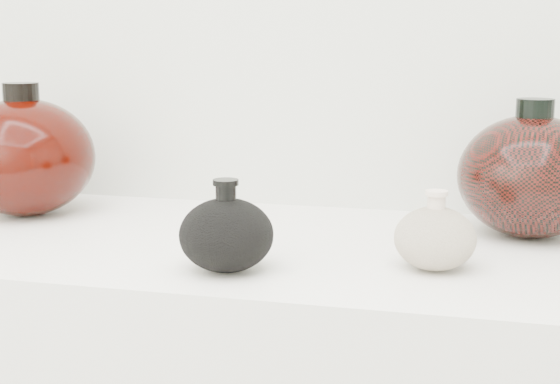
% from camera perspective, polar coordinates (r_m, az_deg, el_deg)
% --- Properties ---
extents(black_gourd_vase, '(0.15, 0.15, 0.11)m').
position_cam_1_polar(black_gourd_vase, '(0.96, -3.94, -3.09)').
color(black_gourd_vase, black).
rests_on(black_gourd_vase, display_counter).
extents(cream_gourd_vase, '(0.10, 0.10, 0.10)m').
position_cam_1_polar(cream_gourd_vase, '(0.99, 11.27, -3.30)').
color(cream_gourd_vase, beige).
rests_on(cream_gourd_vase, display_counter).
extents(left_round_pot, '(0.29, 0.29, 0.21)m').
position_cam_1_polar(left_round_pot, '(1.33, -18.15, 2.49)').
color(left_round_pot, black).
rests_on(left_round_pot, display_counter).
extents(right_round_pot, '(0.24, 0.24, 0.20)m').
position_cam_1_polar(right_round_pot, '(1.18, 17.87, 1.14)').
color(right_round_pot, black).
rests_on(right_round_pot, display_counter).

